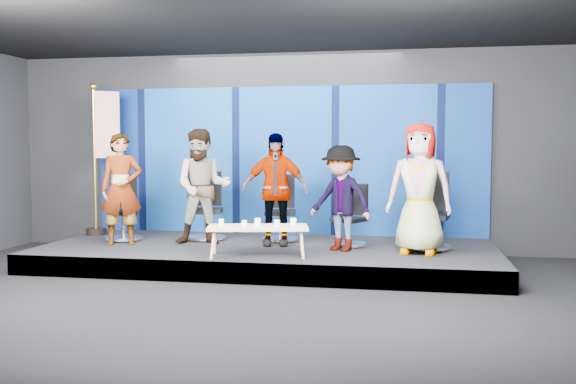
# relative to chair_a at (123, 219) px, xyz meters

# --- Properties ---
(ground) EXTENTS (10.00, 10.00, 0.00)m
(ground) POSITION_rel_chair_a_xyz_m (2.49, -2.68, -0.66)
(ground) COLOR black
(ground) RESTS_ON ground
(room_walls) EXTENTS (10.02, 8.02, 3.51)m
(room_walls) POSITION_rel_chair_a_xyz_m (2.49, -2.68, 1.77)
(room_walls) COLOR black
(room_walls) RESTS_ON ground
(riser) EXTENTS (7.00, 3.00, 0.30)m
(riser) POSITION_rel_chair_a_xyz_m (2.49, -0.18, -0.51)
(riser) COLOR black
(riser) RESTS_ON ground
(backdrop) EXTENTS (7.00, 0.08, 2.60)m
(backdrop) POSITION_rel_chair_a_xyz_m (2.49, 1.27, 0.94)
(backdrop) COLOR #06144D
(backdrop) RESTS_ON riser
(chair_a) EXTENTS (0.80, 0.80, 1.09)m
(chair_a) POSITION_rel_chair_a_xyz_m (0.00, 0.00, 0.00)
(chair_a) COLOR silver
(chair_a) RESTS_ON riser
(panelist_a) EXTENTS (0.75, 0.64, 1.76)m
(panelist_a) POSITION_rel_chair_a_xyz_m (0.19, -0.47, 0.52)
(panelist_a) COLOR black
(panelist_a) RESTS_ON riser
(chair_b) EXTENTS (0.75, 0.75, 1.13)m
(chair_b) POSITION_rel_chair_a_xyz_m (1.34, 0.31, 0.01)
(chair_b) COLOR silver
(chair_b) RESTS_ON riser
(panelist_b) EXTENTS (1.01, 0.86, 1.83)m
(panelist_b) POSITION_rel_chair_a_xyz_m (1.44, -0.19, 0.56)
(panelist_b) COLOR black
(panelist_b) RESTS_ON riser
(chair_c) EXTENTS (0.69, 0.69, 1.09)m
(chair_c) POSITION_rel_chair_a_xyz_m (2.58, 0.41, 0.00)
(chair_c) COLOR silver
(chair_c) RESTS_ON riser
(panelist_c) EXTENTS (1.08, 0.56, 1.76)m
(panelist_c) POSITION_rel_chair_a_xyz_m (2.58, -0.10, 0.52)
(panelist_c) COLOR black
(panelist_c) RESTS_ON riser
(chair_d) EXTENTS (0.73, 0.73, 0.97)m
(chair_d) POSITION_rel_chair_a_xyz_m (3.76, 0.05, -0.04)
(chair_d) COLOR silver
(chair_d) RESTS_ON riser
(panelist_d) EXTENTS (1.17, 0.98, 1.57)m
(panelist_d) POSITION_rel_chair_a_xyz_m (3.65, -0.43, 0.43)
(panelist_d) COLOR black
(panelist_d) RESTS_ON riser
(chair_e) EXTENTS (0.76, 0.76, 1.17)m
(chair_e) POSITION_rel_chair_a_xyz_m (4.97, -0.04, 0.03)
(chair_e) COLOR silver
(chair_e) RESTS_ON riser
(panelist_e) EXTENTS (1.02, 0.75, 1.89)m
(panelist_e) POSITION_rel_chair_a_xyz_m (4.79, -0.51, 0.59)
(panelist_e) COLOR black
(panelist_e) RESTS_ON riser
(coffee_table) EXTENTS (1.49, 0.87, 0.43)m
(coffee_table) POSITION_rel_chair_a_xyz_m (2.56, -1.15, 0.04)
(coffee_table) COLOR tan
(coffee_table) RESTS_ON riser
(mug_a) EXTENTS (0.08, 0.08, 0.09)m
(mug_a) POSITION_rel_chair_a_xyz_m (2.03, -1.19, 0.12)
(mug_a) COLOR white
(mug_a) RESTS_ON coffee_table
(mug_b) EXTENTS (0.07, 0.07, 0.08)m
(mug_b) POSITION_rel_chair_a_xyz_m (2.38, -1.23, 0.12)
(mug_b) COLOR white
(mug_b) RESTS_ON coffee_table
(mug_c) EXTENTS (0.09, 0.09, 0.10)m
(mug_c) POSITION_rel_chair_a_xyz_m (2.54, -1.10, 0.13)
(mug_c) COLOR white
(mug_c) RESTS_ON coffee_table
(mug_d) EXTENTS (0.08, 0.08, 0.09)m
(mug_d) POSITION_rel_chair_a_xyz_m (2.83, -1.13, 0.12)
(mug_d) COLOR white
(mug_d) RESTS_ON coffee_table
(mug_e) EXTENTS (0.09, 0.09, 0.10)m
(mug_e) POSITION_rel_chair_a_xyz_m (3.04, -1.00, 0.13)
(mug_e) COLOR white
(mug_e) RESTS_ON coffee_table
(flag_stand) EXTENTS (0.57, 0.40, 2.65)m
(flag_stand) POSITION_rel_chair_a_xyz_m (-0.64, 0.58, 1.05)
(flag_stand) COLOR black
(flag_stand) RESTS_ON riser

